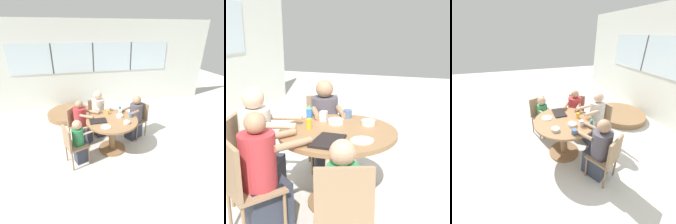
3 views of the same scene
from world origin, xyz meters
TOP-DOWN VIEW (x-y plane):
  - ground_plane at (0.00, 0.00)m, footprint 16.00×16.00m
  - dining_table at (0.00, 0.00)m, footprint 1.10×1.10m
  - chair_for_woman_green_shirt at (0.80, 0.45)m, footprint 0.54×0.54m
  - chair_for_man_blue_shirt at (-0.76, 0.53)m, footprint 0.56×0.56m
  - chair_for_man_teal_shirt at (-0.21, 0.90)m, footprint 0.48×0.48m
  - chair_for_toddler at (-0.87, -0.32)m, footprint 0.51×0.51m
  - person_woman_green_shirt at (0.66, 0.37)m, footprint 0.63×0.54m
  - person_man_blue_shirt at (-0.62, 0.43)m, footprint 0.60×0.54m
  - person_man_teal_shirt at (-0.17, 0.74)m, footprint 0.42×0.61m
  - person_toddler at (-0.72, -0.27)m, footprint 0.45×0.35m
  - food_tray_dark at (-0.30, -0.01)m, footprint 0.35×0.23m
  - coffee_mug at (0.43, 0.03)m, footprint 0.09×0.09m
  - sippy_cup at (0.29, 0.41)m, footprint 0.06×0.06m
  - juice_glass at (-0.03, 0.28)m, footprint 0.06×0.06m
  - milk_carton_small at (0.24, 0.23)m, footprint 0.07×0.07m
  - bowl_white_shallow at (0.26, -0.23)m, footprint 0.14×0.14m
  - bowl_cereal at (0.19, 0.09)m, footprint 0.15×0.15m
  - plate_tortillas at (-0.19, -0.28)m, footprint 0.20×0.20m
  - folded_table_stack at (-0.91, 1.96)m, footprint 1.38×1.38m

SIDE VIEW (x-z plane):
  - ground_plane at x=0.00m, z-range 0.00..0.00m
  - folded_table_stack at x=-0.91m, z-range 0.00..0.15m
  - person_toddler at x=-0.72m, z-range -0.03..0.93m
  - person_man_blue_shirt at x=-0.62m, z-range -0.05..1.01m
  - person_woman_green_shirt at x=0.66m, z-range -0.05..1.04m
  - chair_for_woman_green_shirt at x=0.80m, z-range 0.08..0.95m
  - chair_for_man_blue_shirt at x=-0.76m, z-range 0.08..0.95m
  - chair_for_man_teal_shirt at x=-0.21m, z-range 0.08..0.95m
  - chair_for_toddler at x=-0.87m, z-range 0.08..0.95m
  - person_man_teal_shirt at x=-0.17m, z-range -0.05..1.09m
  - dining_table at x=0.00m, z-range 0.18..0.93m
  - plate_tortillas at x=-0.19m, z-range 0.75..0.76m
  - food_tray_dark at x=-0.30m, z-range 0.75..0.77m
  - bowl_cereal at x=0.19m, z-range 0.75..0.80m
  - bowl_white_shallow at x=0.26m, z-range 0.75..0.80m
  - coffee_mug at x=0.43m, z-range 0.75..0.83m
  - juice_glass at x=-0.03m, z-range 0.75..0.85m
  - milk_carton_small at x=0.24m, z-range 0.75..0.85m
  - sippy_cup at x=0.29m, z-range 0.75..0.89m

